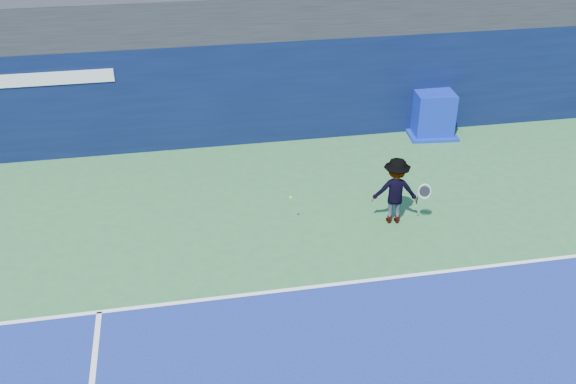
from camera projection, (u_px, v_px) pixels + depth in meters
name	position (u px, v px, depth m)	size (l,w,h in m)	color
baseline	(352.00, 282.00, 13.05)	(24.00, 0.10, 0.01)	white
stadium_band	(279.00, 7.00, 18.57)	(36.00, 3.00, 1.20)	black
back_wall_assembly	(285.00, 87.00, 18.74)	(36.00, 1.03, 3.00)	#091335
equipment_cart	(432.00, 115.00, 19.22)	(1.54, 1.54, 1.35)	#0B1EA4
tennis_player	(395.00, 191.00, 14.73)	(1.31, 0.79, 1.62)	white
tennis_ball	(291.00, 197.00, 14.62)	(0.06, 0.06, 0.06)	#CAF31B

